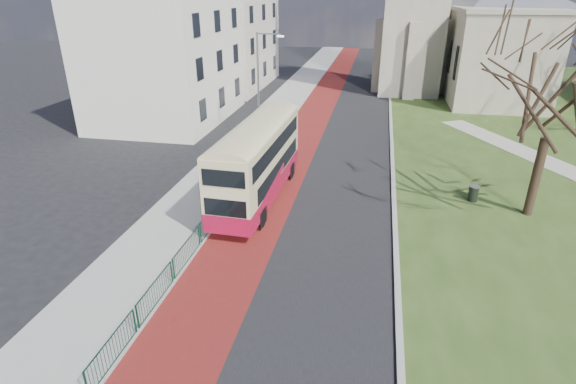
% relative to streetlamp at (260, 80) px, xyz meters
% --- Properties ---
extents(ground, '(160.00, 160.00, 0.00)m').
position_rel_streetlamp_xyz_m(ground, '(4.35, -18.00, -4.59)').
color(ground, black).
rests_on(ground, ground).
extents(road_carriageway, '(9.00, 120.00, 0.01)m').
position_rel_streetlamp_xyz_m(road_carriageway, '(5.85, 2.00, -4.59)').
color(road_carriageway, black).
rests_on(road_carriageway, ground).
extents(bus_lane, '(3.40, 120.00, 0.01)m').
position_rel_streetlamp_xyz_m(bus_lane, '(3.15, 2.00, -4.59)').
color(bus_lane, '#591414').
rests_on(bus_lane, ground).
extents(pavement_west, '(4.00, 120.00, 0.12)m').
position_rel_streetlamp_xyz_m(pavement_west, '(-0.65, 2.00, -4.53)').
color(pavement_west, gray).
rests_on(pavement_west, ground).
extents(kerb_west, '(0.25, 120.00, 0.13)m').
position_rel_streetlamp_xyz_m(kerb_west, '(1.35, 2.00, -4.53)').
color(kerb_west, '#999993').
rests_on(kerb_west, ground).
extents(kerb_east, '(0.25, 80.00, 0.13)m').
position_rel_streetlamp_xyz_m(kerb_east, '(10.45, 4.00, -4.53)').
color(kerb_east, '#999993').
rests_on(kerb_east, ground).
extents(pedestrian_railing, '(0.07, 24.00, 1.12)m').
position_rel_streetlamp_xyz_m(pedestrian_railing, '(1.40, -14.00, -4.04)').
color(pedestrian_railing, '#0C3522').
rests_on(pedestrian_railing, ground).
extents(street_block_near, '(10.30, 14.30, 13.00)m').
position_rel_streetlamp_xyz_m(street_block_near, '(-9.65, 4.00, 1.92)').
color(street_block_near, silver).
rests_on(street_block_near, ground).
extents(street_block_far, '(10.30, 16.30, 11.50)m').
position_rel_streetlamp_xyz_m(street_block_far, '(-9.65, 20.00, 1.17)').
color(street_block_far, '#BBB29E').
rests_on(street_block_far, ground).
extents(streetlamp, '(2.13, 0.18, 8.00)m').
position_rel_streetlamp_xyz_m(streetlamp, '(0.00, 0.00, 0.00)').
color(streetlamp, gray).
rests_on(streetlamp, pavement_west).
extents(bus, '(2.77, 10.46, 4.34)m').
position_rel_streetlamp_xyz_m(bus, '(2.77, -11.51, -2.12)').
color(bus, maroon).
rests_on(bus, ground).
extents(winter_tree_near, '(8.55, 8.55, 10.88)m').
position_rel_streetlamp_xyz_m(winter_tree_near, '(17.45, -10.62, 2.99)').
color(winter_tree_near, '#302218').
rests_on(winter_tree_near, grass_green).
extents(litter_bin, '(0.66, 0.66, 0.93)m').
position_rel_streetlamp_xyz_m(litter_bin, '(14.82, -9.49, -4.08)').
color(litter_bin, black).
rests_on(litter_bin, grass_green).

